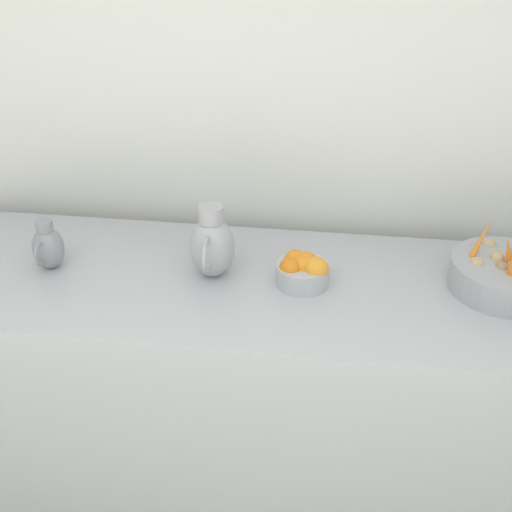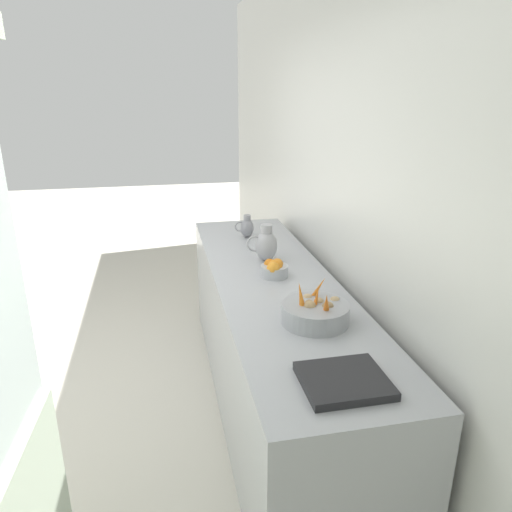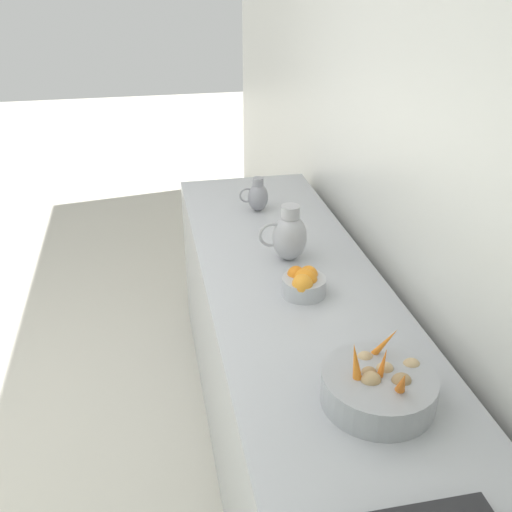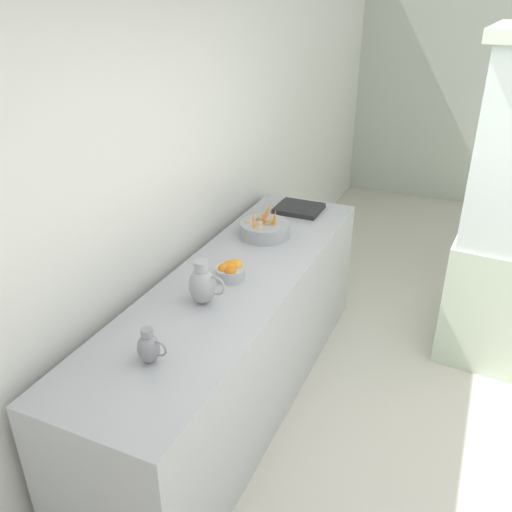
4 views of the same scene
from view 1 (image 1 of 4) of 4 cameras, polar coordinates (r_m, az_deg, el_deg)
tile_wall_left at (r=2.38m, az=19.20°, el=14.68°), size 0.10×8.56×3.00m
prep_counter at (r=2.41m, az=4.79°, el=-11.86°), size 0.74×2.80×0.93m
vegetable_colander at (r=2.22m, az=21.01°, el=-1.52°), size 0.34×0.34×0.22m
orange_bowl at (r=2.10m, az=4.15°, el=-1.17°), size 0.17×0.17×0.11m
metal_pitcher_tall at (r=2.12m, az=-3.90°, el=0.97°), size 0.21×0.15×0.25m
metal_pitcher_short at (r=2.28m, az=-17.84°, el=0.79°), size 0.15×0.11×0.18m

